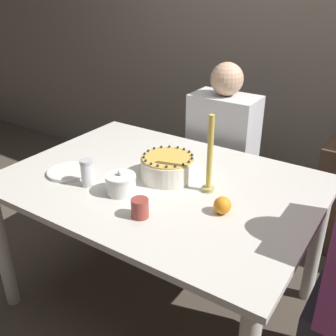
{
  "coord_description": "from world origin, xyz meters",
  "views": [
    {
      "loc": [
        0.94,
        -1.35,
        1.62
      ],
      "look_at": [
        0.02,
        0.05,
        0.8
      ],
      "focal_mm": 42.0,
      "sensor_mm": 36.0,
      "label": 1
    }
  ],
  "objects_px": {
    "cake": "(168,167)",
    "sugar_bowl": "(121,184)",
    "candle": "(210,160)",
    "person_man_blue_shirt": "(221,168)",
    "sugar_shaker": "(87,173)"
  },
  "relations": [
    {
      "from": "cake",
      "to": "sugar_bowl",
      "type": "xyz_separation_m",
      "value": [
        -0.09,
        -0.24,
        -0.01
      ]
    },
    {
      "from": "cake",
      "to": "candle",
      "type": "relative_size",
      "value": 0.72
    },
    {
      "from": "cake",
      "to": "sugar_bowl",
      "type": "height_order",
      "value": "cake"
    },
    {
      "from": "cake",
      "to": "candle",
      "type": "xyz_separation_m",
      "value": [
        0.22,
        -0.01,
        0.1
      ]
    },
    {
      "from": "candle",
      "to": "person_man_blue_shirt",
      "type": "height_order",
      "value": "person_man_blue_shirt"
    },
    {
      "from": "cake",
      "to": "sugar_bowl",
      "type": "distance_m",
      "value": 0.26
    },
    {
      "from": "sugar_bowl",
      "to": "person_man_blue_shirt",
      "type": "xyz_separation_m",
      "value": [
        0.05,
        0.92,
        -0.28
      ]
    },
    {
      "from": "sugar_bowl",
      "to": "cake",
      "type": "bearing_deg",
      "value": 69.19
    },
    {
      "from": "cake",
      "to": "sugar_shaker",
      "type": "xyz_separation_m",
      "value": [
        -0.26,
        -0.27,
        0.01
      ]
    },
    {
      "from": "sugar_bowl",
      "to": "candle",
      "type": "distance_m",
      "value": 0.4
    },
    {
      "from": "candle",
      "to": "person_man_blue_shirt",
      "type": "distance_m",
      "value": 0.83
    },
    {
      "from": "candle",
      "to": "sugar_shaker",
      "type": "bearing_deg",
      "value": -151.79
    },
    {
      "from": "sugar_bowl",
      "to": "sugar_shaker",
      "type": "xyz_separation_m",
      "value": [
        -0.17,
        -0.03,
        0.02
      ]
    },
    {
      "from": "candle",
      "to": "person_man_blue_shirt",
      "type": "bearing_deg",
      "value": 110.91
    },
    {
      "from": "sugar_bowl",
      "to": "person_man_blue_shirt",
      "type": "distance_m",
      "value": 0.96
    }
  ]
}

